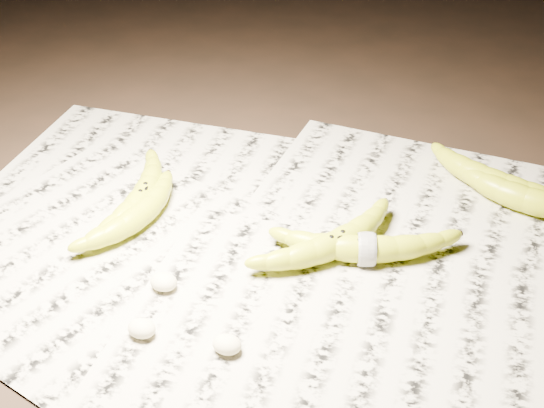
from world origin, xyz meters
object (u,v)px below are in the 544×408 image
(banana_left_a, at_px, (142,194))
(banana_taped, at_px, (366,247))
(banana_upper_a, at_px, (527,197))
(banana_upper_b, at_px, (485,176))
(banana_center, at_px, (336,241))
(banana_left_b, at_px, (139,213))

(banana_left_a, height_order, banana_taped, banana_taped)
(banana_upper_a, relative_size, banana_upper_b, 1.11)
(banana_taped, bearing_deg, banana_center, 165.77)
(banana_upper_a, distance_m, banana_upper_b, 0.07)
(banana_left_b, xyz_separation_m, banana_taped, (0.29, 0.04, 0.00))
(banana_center, bearing_deg, banana_taped, -51.26)
(banana_taped, xyz_separation_m, banana_upper_a, (0.17, 0.18, 0.00))
(banana_taped, relative_size, banana_upper_b, 1.21)
(banana_left_a, relative_size, banana_upper_a, 1.01)
(banana_left_a, bearing_deg, banana_upper_b, -70.34)
(banana_left_b, height_order, banana_taped, banana_taped)
(banana_center, relative_size, banana_upper_b, 1.12)
(banana_left_a, distance_m, banana_taped, 0.31)
(banana_left_b, xyz_separation_m, banana_upper_b, (0.40, 0.25, 0.00))
(banana_left_b, height_order, banana_upper_a, banana_upper_a)
(banana_center, distance_m, banana_upper_b, 0.26)
(banana_taped, bearing_deg, banana_left_a, 159.98)
(banana_center, bearing_deg, banana_upper_b, -1.16)
(banana_left_a, xyz_separation_m, banana_upper_a, (0.48, 0.18, 0.00))
(banana_left_b, distance_m, banana_taped, 0.29)
(banana_upper_a, bearing_deg, banana_left_a, -148.74)
(banana_upper_a, bearing_deg, banana_taped, -122.51)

